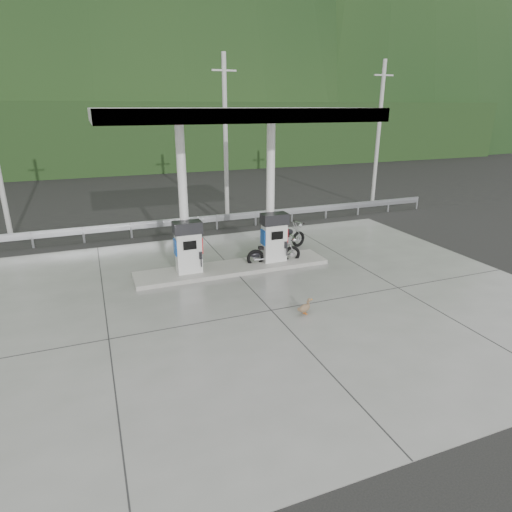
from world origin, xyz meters
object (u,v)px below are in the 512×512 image
object	(u,v)px
gas_pump_left	(188,247)
motorcycle_left	(274,252)
gas_pump_right	(274,237)
motorcycle_right	(285,239)
duck	(304,308)

from	to	relation	value
gas_pump_left	motorcycle_left	world-z (taller)	gas_pump_left
gas_pump_left	gas_pump_right	world-z (taller)	same
gas_pump_right	motorcycle_left	xyz separation A→B (m)	(-0.00, 0.00, -0.59)
motorcycle_left	gas_pump_right	bearing A→B (deg)	-51.54
motorcycle_right	gas_pump_left	bearing A→B (deg)	-178.89
motorcycle_left	duck	distance (m)	4.16
motorcycle_right	gas_pump_right	bearing A→B (deg)	-145.47
gas_pump_right	motorcycle_right	world-z (taller)	gas_pump_right
gas_pump_right	motorcycle_left	world-z (taller)	gas_pump_right
gas_pump_right	motorcycle_right	distance (m)	1.87
gas_pump_right	duck	distance (m)	4.24
gas_pump_left	motorcycle_left	size ratio (longest dim) A/B	0.92
gas_pump_left	gas_pump_right	distance (m)	3.20
gas_pump_left	motorcycle_right	bearing A→B (deg)	17.87
gas_pump_left	motorcycle_right	world-z (taller)	gas_pump_left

